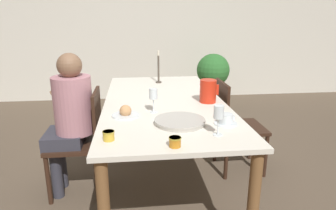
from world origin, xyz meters
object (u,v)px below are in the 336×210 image
at_px(person_seated, 70,113).
at_px(wine_glass_juice, 219,114).
at_px(bread_plate, 126,113).
at_px(jam_jar_red, 175,141).
at_px(chair_opposite, 234,124).
at_px(candlestick_tall, 159,70).
at_px(potted_plant, 213,73).
at_px(teacup_near_person, 226,120).
at_px(jam_jar_amber, 109,135).
at_px(red_pitcher, 208,91).
at_px(wine_glass_water, 153,95).
at_px(serving_tray, 180,121).
at_px(chair_person_side, 83,139).

bearing_deg(person_seated, wine_glass_juice, -126.56).
bearing_deg(bread_plate, person_seated, 144.08).
bearing_deg(jam_jar_red, chair_opposite, 57.02).
xyz_separation_m(candlestick_tall, potted_plant, (1.03, 1.66, -0.35)).
bearing_deg(teacup_near_person, wine_glass_juice, -119.97).
xyz_separation_m(person_seated, bread_plate, (0.45, -0.33, 0.10)).
height_order(person_seated, jam_jar_amber, person_seated).
bearing_deg(teacup_near_person, person_seated, 152.97).
xyz_separation_m(red_pitcher, teacup_near_person, (-0.01, -0.52, -0.06)).
height_order(wine_glass_water, serving_tray, wine_glass_water).
bearing_deg(chair_person_side, jam_jar_red, -143.76).
bearing_deg(candlestick_tall, wine_glass_water, -96.84).
distance_m(chair_opposite, jam_jar_red, 1.34).
bearing_deg(jam_jar_amber, person_seated, 116.33).
distance_m(teacup_near_person, jam_jar_amber, 0.76).
height_order(chair_opposite, serving_tray, chair_opposite).
relative_size(chair_opposite, wine_glass_juice, 4.74).
distance_m(person_seated, wine_glass_juice, 1.26).
distance_m(chair_opposite, wine_glass_juice, 1.14).
bearing_deg(serving_tray, jam_jar_red, -102.68).
distance_m(jam_jar_amber, potted_plant, 3.45).
relative_size(serving_tray, jam_jar_red, 4.89).
height_order(person_seated, serving_tray, person_seated).
bearing_deg(person_seated, serving_tray, -122.75).
height_order(red_pitcher, teacup_near_person, red_pitcher).
relative_size(red_pitcher, teacup_near_person, 1.24).
height_order(chair_opposite, candlestick_tall, candlestick_tall).
bearing_deg(jam_jar_amber, wine_glass_water, 59.36).
xyz_separation_m(bread_plate, jam_jar_amber, (-0.09, -0.41, 0.01)).
height_order(chair_person_side, candlestick_tall, candlestick_tall).
xyz_separation_m(jam_jar_amber, candlestick_tall, (0.41, 1.48, 0.10)).
xyz_separation_m(person_seated, jam_jar_amber, (0.37, -0.74, 0.10)).
height_order(chair_opposite, red_pitcher, red_pitcher).
xyz_separation_m(teacup_near_person, jam_jar_red, (-0.37, -0.31, 0.00)).
bearing_deg(wine_glass_juice, candlestick_tall, 98.73).
height_order(teacup_near_person, jam_jar_amber, teacup_near_person).
relative_size(red_pitcher, jam_jar_red, 2.74).
xyz_separation_m(chair_opposite, candlestick_tall, (-0.66, 0.52, 0.43)).
height_order(chair_opposite, person_seated, person_seated).
height_order(bread_plate, jam_jar_amber, bread_plate).
distance_m(red_pitcher, serving_tray, 0.57).
relative_size(red_pitcher, potted_plant, 0.22).
bearing_deg(chair_person_side, candlestick_tall, -43.35).
xyz_separation_m(chair_opposite, wine_glass_water, (-0.78, -0.48, 0.43)).
relative_size(bread_plate, jam_jar_red, 2.83).
relative_size(chair_opposite, potted_plant, 1.01).
distance_m(person_seated, jam_jar_amber, 0.84).
relative_size(serving_tray, potted_plant, 0.39).
relative_size(jam_jar_red, candlestick_tall, 0.20).
distance_m(jam_jar_red, potted_plant, 3.44).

